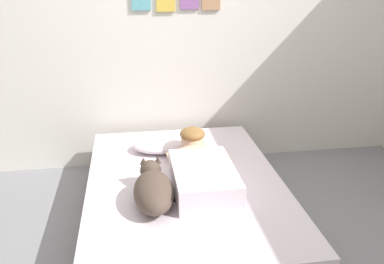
% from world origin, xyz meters
% --- Properties ---
extents(ground_plane, '(12.95, 12.95, 0.00)m').
position_xyz_m(ground_plane, '(0.00, 0.00, 0.00)').
color(ground_plane, gray).
extents(back_wall, '(4.47, 0.12, 2.50)m').
position_xyz_m(back_wall, '(-0.00, 1.39, 1.25)').
color(back_wall, silver).
rests_on(back_wall, ground).
extents(bed, '(1.45, 2.03, 0.38)m').
position_xyz_m(bed, '(-0.09, 0.24, 0.19)').
color(bed, '#726051').
rests_on(bed, ground).
extents(pillow, '(0.52, 0.32, 0.11)m').
position_xyz_m(pillow, '(-0.20, 0.78, 0.43)').
color(pillow, silver).
rests_on(pillow, bed).
extents(person_lying, '(0.43, 0.92, 0.27)m').
position_xyz_m(person_lying, '(0.02, 0.21, 0.48)').
color(person_lying, silver).
rests_on(person_lying, bed).
extents(dog, '(0.26, 0.57, 0.21)m').
position_xyz_m(dog, '(-0.34, -0.03, 0.48)').
color(dog, '#4C3D33').
rests_on(dog, bed).
extents(coffee_cup, '(0.12, 0.09, 0.07)m').
position_xyz_m(coffee_cup, '(0.06, 0.59, 0.41)').
color(coffee_cup, '#D84C47').
rests_on(coffee_cup, bed).
extents(cell_phone, '(0.07, 0.14, 0.01)m').
position_xyz_m(cell_phone, '(-0.19, 0.02, 0.38)').
color(cell_phone, black).
rests_on(cell_phone, bed).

